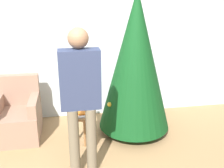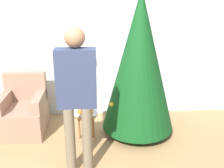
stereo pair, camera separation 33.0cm
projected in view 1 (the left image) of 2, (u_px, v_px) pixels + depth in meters
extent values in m
cube|color=silver|center=(63.00, 38.00, 4.19)|extent=(8.00, 0.06, 2.70)
cylinder|color=brown|center=(133.00, 127.00, 4.08)|extent=(0.10, 0.10, 0.11)
cone|color=#0F4219|center=(135.00, 61.00, 3.73)|extent=(1.06, 1.06, 2.01)
sphere|color=gold|center=(109.00, 104.00, 3.72)|extent=(0.07, 0.07, 0.07)
sphere|color=white|center=(158.00, 98.00, 4.16)|extent=(0.10, 0.10, 0.10)
sphere|color=white|center=(125.00, 46.00, 3.83)|extent=(0.07, 0.07, 0.07)
cube|color=#93705B|center=(18.00, 124.00, 3.86)|extent=(0.64, 0.73, 0.41)
cube|color=#93705B|center=(18.00, 89.00, 4.00)|extent=(0.64, 0.14, 0.46)
cube|color=#93705B|center=(34.00, 104.00, 3.81)|extent=(0.12, 0.66, 0.20)
cylinder|color=#6B604C|center=(74.00, 143.00, 2.99)|extent=(0.12, 0.12, 0.83)
cylinder|color=#6B604C|center=(91.00, 141.00, 3.02)|extent=(0.12, 0.12, 0.83)
cube|color=#2D3856|center=(80.00, 79.00, 2.82)|extent=(0.44, 0.20, 0.65)
sphere|color=#936B4C|center=(78.00, 38.00, 2.71)|extent=(0.22, 0.22, 0.22)
cylinder|color=#2D3856|center=(62.00, 64.00, 2.92)|extent=(0.08, 0.30, 0.08)
cylinder|color=#2D3856|center=(95.00, 63.00, 2.98)|extent=(0.08, 0.30, 0.08)
cube|color=white|center=(93.00, 59.00, 3.16)|extent=(0.04, 0.14, 0.04)
cylinder|color=olive|center=(84.00, 115.00, 3.65)|extent=(0.34, 0.34, 0.03)
cylinder|color=olive|center=(85.00, 133.00, 3.61)|extent=(0.04, 0.04, 0.41)
cylinder|color=olive|center=(91.00, 127.00, 3.79)|extent=(0.04, 0.04, 0.41)
cylinder|color=olive|center=(77.00, 128.00, 3.76)|extent=(0.04, 0.04, 0.41)
cube|color=silver|center=(84.00, 114.00, 3.64)|extent=(0.32, 0.24, 0.02)
cube|color=orange|center=(84.00, 112.00, 3.63)|extent=(0.22, 0.14, 0.02)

